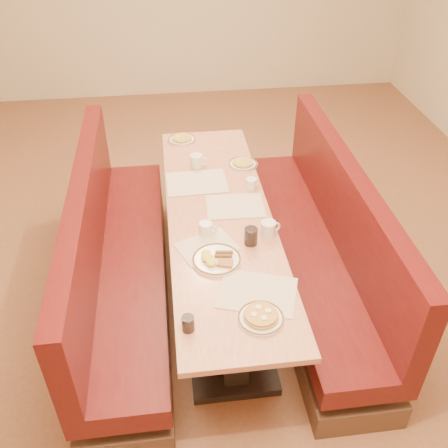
{
  "coord_description": "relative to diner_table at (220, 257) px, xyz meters",
  "views": [
    {
      "loc": [
        -0.32,
        -2.72,
        2.73
      ],
      "look_at": [
        0.0,
        -0.24,
        0.85
      ],
      "focal_mm": 40.0,
      "sensor_mm": 36.0,
      "label": 1
    }
  ],
  "objects": [
    {
      "name": "eggs_plate",
      "position": [
        -0.08,
        -0.47,
        0.39
      ],
      "size": [
        0.3,
        0.3,
        0.06
      ],
      "rotation": [
        0.0,
        0.0,
        -0.3
      ],
      "color": "white",
      "rests_on": "diner_table"
    },
    {
      "name": "extra_plate_mid",
      "position": [
        0.26,
        0.63,
        0.39
      ],
      "size": [
        0.23,
        0.23,
        0.05
      ],
      "rotation": [
        0.0,
        0.0,
        0.05
      ],
      "color": "white",
      "rests_on": "diner_table"
    },
    {
      "name": "placemat_near_right",
      "position": [
        0.12,
        -0.77,
        0.38
      ],
      "size": [
        0.51,
        0.44,
        0.0
      ],
      "primitive_type": "cube",
      "rotation": [
        0.0,
        0.0,
        -0.33
      ],
      "color": "beige",
      "rests_on": "diner_table"
    },
    {
      "name": "diner_table",
      "position": [
        0.0,
        0.0,
        0.0
      ],
      "size": [
        0.7,
        2.5,
        0.75
      ],
      "color": "black",
      "rests_on": "ground"
    },
    {
      "name": "placemat_far_left",
      "position": [
        -0.12,
        0.42,
        0.38
      ],
      "size": [
        0.45,
        0.34,
        0.0
      ],
      "primitive_type": "cube",
      "rotation": [
        0.0,
        0.0,
        0.02
      ],
      "color": "beige",
      "rests_on": "diner_table"
    },
    {
      "name": "coffee_mug_b",
      "position": [
        -0.11,
        -0.21,
        0.42
      ],
      "size": [
        0.12,
        0.08,
        0.09
      ],
      "rotation": [
        0.0,
        0.0,
        -0.35
      ],
      "color": "white",
      "rests_on": "diner_table"
    },
    {
      "name": "soda_tumbler_near",
      "position": [
        -0.28,
        -0.98,
        0.42
      ],
      "size": [
        0.07,
        0.07,
        0.09
      ],
      "color": "black",
      "rests_on": "diner_table"
    },
    {
      "name": "booth_left",
      "position": [
        -0.73,
        0.0,
        -0.01
      ],
      "size": [
        0.55,
        2.5,
        1.05
      ],
      "color": "#4C3326",
      "rests_on": "ground"
    },
    {
      "name": "ground",
      "position": [
        0.0,
        0.0,
        -0.37
      ],
      "size": [
        8.0,
        8.0,
        0.0
      ],
      "primitive_type": "plane",
      "color": "#9E6647",
      "rests_on": "ground"
    },
    {
      "name": "extra_plate_far",
      "position": [
        -0.19,
        1.1,
        0.39
      ],
      "size": [
        0.24,
        0.24,
        0.05
      ],
      "rotation": [
        0.0,
        0.0,
        0.15
      ],
      "color": "white",
      "rests_on": "diner_table"
    },
    {
      "name": "coffee_mug_a",
      "position": [
        0.28,
        -0.26,
        0.43
      ],
      "size": [
        0.14,
        0.1,
        0.1
      ],
      "rotation": [
        0.0,
        0.0,
        0.29
      ],
      "color": "white",
      "rests_on": "diner_table"
    },
    {
      "name": "placemat_near_left",
      "position": [
        -0.12,
        -0.33,
        0.38
      ],
      "size": [
        0.42,
        0.37,
        0.0
      ],
      "primitive_type": "cube",
      "rotation": [
        0.0,
        0.0,
        0.39
      ],
      "color": "beige",
      "rests_on": "diner_table"
    },
    {
      "name": "coffee_mug_d",
      "position": [
        -0.1,
        0.65,
        0.43
      ],
      "size": [
        0.14,
        0.1,
        0.1
      ],
      "rotation": [
        0.0,
        0.0,
        -0.13
      ],
      "color": "white",
      "rests_on": "diner_table"
    },
    {
      "name": "soda_tumbler_mid",
      "position": [
        0.16,
        -0.33,
        0.43
      ],
      "size": [
        0.08,
        0.08,
        0.12
      ],
      "color": "black",
      "rests_on": "diner_table"
    },
    {
      "name": "booth_right",
      "position": [
        0.73,
        0.0,
        -0.01
      ],
      "size": [
        0.55,
        2.5,
        1.05
      ],
      "color": "#4C3326",
      "rests_on": "ground"
    },
    {
      "name": "coffee_mug_c",
      "position": [
        0.27,
        0.29,
        0.42
      ],
      "size": [
        0.11,
        0.08,
        0.08
      ],
      "rotation": [
        0.0,
        0.0,
        0.31
      ],
      "color": "white",
      "rests_on": "diner_table"
    },
    {
      "name": "room_envelope",
      "position": [
        0.0,
        0.0,
        1.56
      ],
      "size": [
        6.04,
        8.04,
        2.82
      ],
      "color": "beige",
      "rests_on": "ground"
    },
    {
      "name": "placemat_far_right",
      "position": [
        0.12,
        0.08,
        0.38
      ],
      "size": [
        0.41,
        0.31,
        0.0
      ],
      "primitive_type": "cube",
      "rotation": [
        0.0,
        0.0,
        -0.04
      ],
      "color": "beige",
      "rests_on": "diner_table"
    },
    {
      "name": "pancake_plate",
      "position": [
        0.1,
        -0.96,
        0.39
      ],
      "size": [
        0.25,
        0.25,
        0.06
      ],
      "rotation": [
        0.0,
        0.0,
        -0.24
      ],
      "color": "white",
      "rests_on": "diner_table"
    }
  ]
}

